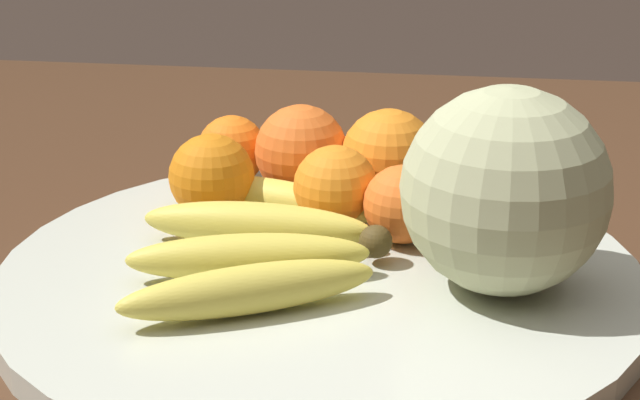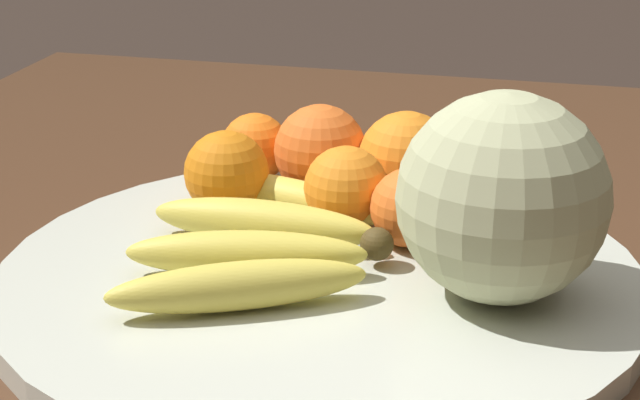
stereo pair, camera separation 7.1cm
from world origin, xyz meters
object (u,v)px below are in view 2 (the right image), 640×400
at_px(orange_back_right, 346,188).
at_px(orange_top_small, 255,147).
at_px(fruit_bowl, 320,279).
at_px(banana_bunch, 262,236).
at_px(orange_back_left, 226,173).
at_px(melon, 502,198).
at_px(orange_mid_center, 413,208).
at_px(produce_tag, 286,216).
at_px(orange_front_left, 406,159).
at_px(orange_front_right, 320,150).

xyz_separation_m(orange_back_right, orange_top_small, (-0.08, -0.10, -0.00)).
bearing_deg(fruit_bowl, banana_bunch, -98.37).
bearing_deg(orange_back_left, melon, 66.34).
bearing_deg(orange_top_small, orange_mid_center, 55.17).
bearing_deg(produce_tag, orange_front_left, 82.84).
bearing_deg(orange_mid_center, orange_front_right, -133.42).
height_order(orange_back_right, orange_top_small, orange_back_right).
relative_size(orange_front_left, orange_front_right, 1.01).
relative_size(orange_back_left, orange_top_small, 1.14).
xyz_separation_m(fruit_bowl, melon, (0.01, 0.12, 0.08)).
relative_size(orange_front_left, orange_back_left, 1.15).
relative_size(fruit_bowl, melon, 3.28).
xyz_separation_m(fruit_bowl, banana_bunch, (-0.01, -0.04, 0.02)).
distance_m(orange_front_left, orange_front_right, 0.07).
bearing_deg(orange_front_left, melon, 30.41).
bearing_deg(orange_front_left, orange_top_small, -101.23).
relative_size(orange_front_right, orange_mid_center, 1.30).
distance_m(banana_bunch, orange_front_right, 0.13).
xyz_separation_m(orange_front_left, orange_back_right, (0.06, -0.03, -0.01)).
distance_m(orange_front_right, orange_back_right, 0.07).
height_order(fruit_bowl, orange_back_left, orange_back_left).
distance_m(orange_mid_center, orange_back_left, 0.15).
bearing_deg(orange_front_right, orange_top_small, -108.27).
xyz_separation_m(banana_bunch, orange_front_left, (-0.13, 0.08, 0.02)).
bearing_deg(produce_tag, orange_back_left, -127.10).
height_order(melon, produce_tag, melon).
bearing_deg(produce_tag, melon, 22.52).
relative_size(orange_front_left, orange_mid_center, 1.32).
height_order(orange_front_left, orange_top_small, orange_front_left).
height_order(banana_bunch, orange_front_left, orange_front_left).
bearing_deg(fruit_bowl, orange_mid_center, 135.18).
distance_m(melon, orange_front_right, 0.22).
bearing_deg(orange_front_left, orange_back_right, -31.31).
bearing_deg(orange_back_left, orange_back_right, 85.85).
xyz_separation_m(melon, orange_front_left, (-0.14, -0.08, -0.03)).
relative_size(fruit_bowl, orange_back_left, 6.79).
relative_size(fruit_bowl, produce_tag, 5.86).
bearing_deg(orange_front_left, fruit_bowl, -15.18).
relative_size(orange_front_right, orange_back_left, 1.14).
distance_m(fruit_bowl, orange_front_right, 0.15).
distance_m(orange_back_right, produce_tag, 0.06).
height_order(orange_back_left, produce_tag, orange_back_left).
bearing_deg(orange_mid_center, orange_back_left, -100.49).
bearing_deg(orange_back_right, orange_front_right, -150.75).
bearing_deg(orange_top_small, fruit_bowl, 30.96).
bearing_deg(orange_back_left, orange_mid_center, 79.51).
bearing_deg(orange_mid_center, orange_front_left, -166.78).
height_order(fruit_bowl, orange_mid_center, orange_mid_center).
distance_m(orange_top_small, produce_tag, 0.09).
relative_size(banana_bunch, produce_tag, 3.23).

